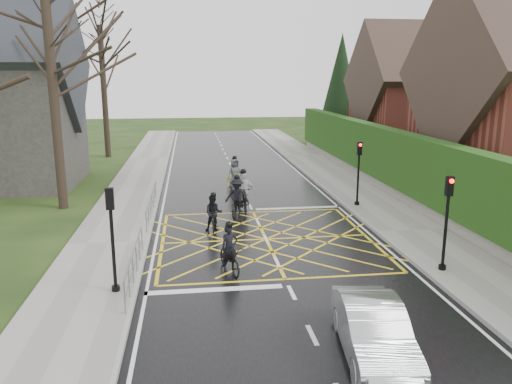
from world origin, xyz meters
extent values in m
plane|color=black|center=(0.00, 0.00, 0.00)|extent=(120.00, 120.00, 0.00)
cube|color=black|center=(0.00, 0.00, 0.01)|extent=(9.00, 80.00, 0.01)
cube|color=gray|center=(6.00, 0.00, 0.07)|extent=(3.00, 80.00, 0.15)
cube|color=gray|center=(-6.00, 0.00, 0.07)|extent=(3.00, 80.00, 0.15)
cube|color=slate|center=(7.75, 6.00, 0.35)|extent=(0.50, 38.00, 0.70)
cube|color=#1C3E11|center=(7.75, 6.00, 2.10)|extent=(0.90, 38.00, 2.80)
cube|color=maroon|center=(14.75, 18.00, 3.00)|extent=(9.00, 8.00, 6.00)
cube|color=#352720|center=(14.75, 18.00, 5.90)|extent=(9.80, 8.80, 8.80)
cube|color=maroon|center=(17.45, 18.00, 8.50)|extent=(0.70, 0.70, 1.60)
cylinder|color=black|center=(10.75, 26.00, 0.60)|extent=(0.50, 0.50, 1.20)
cone|color=black|center=(10.75, 26.00, 5.00)|extent=(4.60, 4.60, 10.00)
cube|color=#2D2B28|center=(-13.50, 12.00, 3.50)|extent=(8.00, 7.00, 7.00)
cylinder|color=black|center=(-9.00, 6.00, 5.50)|extent=(0.44, 0.44, 11.00)
cylinder|color=black|center=(-10.00, 14.00, 6.00)|extent=(0.44, 0.44, 12.00)
cylinder|color=black|center=(-9.30, 22.00, 5.00)|extent=(0.44, 0.44, 10.00)
cylinder|color=slate|center=(-4.65, -3.50, 1.00)|extent=(0.05, 5.00, 0.05)
cylinder|color=slate|center=(-4.65, -3.50, 0.55)|extent=(0.04, 5.00, 0.04)
cylinder|color=slate|center=(-4.65, -6.00, 0.50)|extent=(0.04, 0.04, 1.00)
cylinder|color=slate|center=(-4.65, -1.00, 0.50)|extent=(0.04, 0.04, 1.00)
cylinder|color=slate|center=(-4.65, 4.00, 1.00)|extent=(0.05, 6.00, 0.05)
cylinder|color=slate|center=(-4.65, 4.00, 0.55)|extent=(0.04, 6.00, 0.04)
cylinder|color=slate|center=(-4.65, 1.00, 0.50)|extent=(0.04, 0.04, 1.00)
cylinder|color=slate|center=(-4.65, 7.00, 0.50)|extent=(0.04, 0.04, 1.00)
cylinder|color=black|center=(5.10, 4.20, 1.50)|extent=(0.10, 0.10, 3.00)
cylinder|color=black|center=(5.10, 4.20, 0.15)|extent=(0.24, 0.24, 0.30)
cube|color=black|center=(5.10, 4.20, 2.90)|extent=(0.22, 0.16, 0.62)
sphere|color=#FF0C0C|center=(5.10, 4.08, 3.08)|extent=(0.14, 0.14, 0.14)
cylinder|color=black|center=(5.10, -4.20, 1.50)|extent=(0.10, 0.10, 3.00)
cylinder|color=black|center=(5.10, -4.20, 0.15)|extent=(0.24, 0.24, 0.30)
cube|color=black|center=(5.10, -4.20, 2.90)|extent=(0.22, 0.16, 0.62)
sphere|color=#FF0C0C|center=(5.10, -4.32, 3.08)|extent=(0.14, 0.14, 0.14)
cylinder|color=black|center=(-5.10, -4.50, 1.50)|extent=(0.10, 0.10, 3.00)
cylinder|color=black|center=(-5.10, -4.50, 0.15)|extent=(0.24, 0.24, 0.30)
cube|color=black|center=(-5.10, -4.50, 2.90)|extent=(0.22, 0.16, 0.62)
sphere|color=#FF0C0C|center=(-5.10, -4.38, 3.08)|extent=(0.14, 0.14, 0.14)
imported|color=black|center=(-1.67, -3.11, 0.46)|extent=(1.04, 1.84, 0.91)
imported|color=black|center=(-1.67, -3.01, 0.77)|extent=(0.64, 0.51, 1.55)
sphere|color=black|center=(-1.67, -3.01, 1.57)|extent=(0.24, 0.24, 0.24)
imported|color=black|center=(-1.97, 1.26, 0.49)|extent=(0.61, 1.68, 0.99)
imported|color=black|center=(-1.97, 1.36, 0.76)|extent=(0.78, 0.64, 1.51)
sphere|color=black|center=(-1.97, 1.36, 1.53)|extent=(0.24, 0.24, 0.24)
imported|color=black|center=(-0.77, 3.66, 0.51)|extent=(1.21, 2.04, 1.01)
imported|color=black|center=(-0.77, 3.76, 0.86)|extent=(1.25, 0.94, 1.72)
sphere|color=black|center=(-0.77, 3.76, 1.74)|extent=(0.27, 0.27, 0.27)
imported|color=black|center=(-0.40, 4.45, 0.60)|extent=(0.59, 2.00, 1.20)
imported|color=silver|center=(-0.40, 4.55, 0.91)|extent=(1.08, 0.46, 1.83)
sphere|color=black|center=(-0.40, 4.55, 1.85)|extent=(0.29, 0.29, 0.29)
imported|color=gold|center=(-0.40, 8.98, 0.52)|extent=(1.36, 2.08, 1.03)
imported|color=#53565A|center=(-0.40, 9.08, 0.88)|extent=(1.00, 0.83, 1.76)
sphere|color=black|center=(-0.40, 9.08, 1.78)|extent=(0.28, 0.28, 0.28)
imported|color=#B3B5BB|center=(1.12, -8.61, 0.63)|extent=(1.81, 3.99, 1.27)
camera|label=1|loc=(-2.84, -18.37, 6.21)|focal=35.00mm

